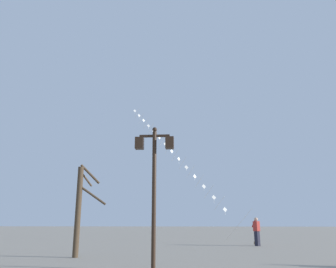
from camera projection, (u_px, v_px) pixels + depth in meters
ground_plane at (216, 245)px, 21.09m from camera, size 160.00×160.00×0.00m
twin_lantern_lamp_post at (154, 168)px, 11.14m from camera, size 1.31×0.28×4.61m
kite_train at (173, 153)px, 32.45m from camera, size 11.20×16.13×15.11m
kite_flyer at (257, 231)px, 20.80m from camera, size 0.45×0.60×1.71m
bare_tree at (80, 207)px, 14.51m from camera, size 1.31×1.04×3.96m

